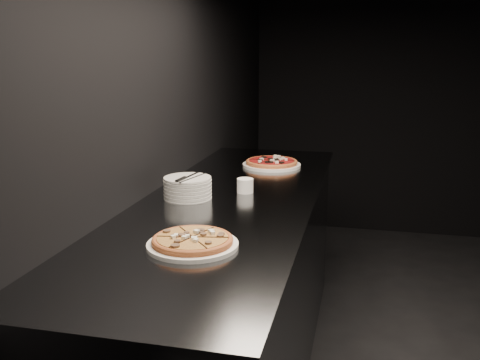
% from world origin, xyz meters
% --- Properties ---
extents(wall_left, '(0.02, 5.00, 2.80)m').
position_xyz_m(wall_left, '(-2.50, 0.00, 1.40)').
color(wall_left, black).
rests_on(wall_left, floor).
extents(counter, '(0.74, 2.44, 0.92)m').
position_xyz_m(counter, '(-2.13, 0.00, 0.46)').
color(counter, '#585A5F').
rests_on(counter, floor).
extents(pizza_mushroom, '(0.31, 0.31, 0.03)m').
position_xyz_m(pizza_mushroom, '(-2.10, -0.63, 0.94)').
color(pizza_mushroom, white).
rests_on(pizza_mushroom, counter).
extents(pizza_tomato, '(0.33, 0.33, 0.04)m').
position_xyz_m(pizza_tomato, '(-2.07, 0.69, 0.94)').
color(pizza_tomato, white).
rests_on(pizza_tomato, counter).
extents(plate_stack, '(0.21, 0.21, 0.09)m').
position_xyz_m(plate_stack, '(-2.31, -0.05, 0.97)').
color(plate_stack, white).
rests_on(plate_stack, counter).
extents(cutlery, '(0.10, 0.21, 0.01)m').
position_xyz_m(cutlery, '(-2.30, -0.06, 1.02)').
color(cutlery, silver).
rests_on(cutlery, plate_stack).
extents(ramekin, '(0.07, 0.07, 0.06)m').
position_xyz_m(ramekin, '(-2.09, 0.10, 0.95)').
color(ramekin, white).
rests_on(ramekin, counter).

